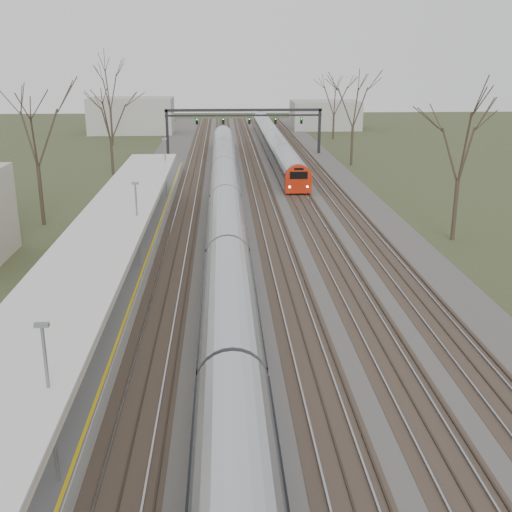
% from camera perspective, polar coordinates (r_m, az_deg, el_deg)
% --- Properties ---
extents(track_bed, '(24.00, 160.00, 0.22)m').
position_cam_1_polar(track_bed, '(58.78, -0.04, 4.78)').
color(track_bed, '#474442').
rests_on(track_bed, ground).
extents(platform, '(3.50, 69.00, 1.00)m').
position_cam_1_polar(platform, '(42.15, -11.51, -0.11)').
color(platform, '#9E9B93').
rests_on(platform, ground).
extents(canopy, '(4.10, 50.00, 3.11)m').
position_cam_1_polar(canopy, '(36.94, -12.79, 2.85)').
color(canopy, slate).
rests_on(canopy, platform).
extents(signal_gantry, '(21.00, 0.59, 6.08)m').
position_cam_1_polar(signal_gantry, '(87.68, -1.07, 12.20)').
color(signal_gantry, black).
rests_on(signal_gantry, ground).
extents(tree_west_far, '(5.50, 5.50, 11.33)m').
position_cam_1_polar(tree_west_far, '(52.48, -19.16, 11.11)').
color(tree_west_far, '#2D231C').
rests_on(tree_west_far, ground).
extents(tree_east_far, '(5.00, 5.00, 10.30)m').
position_cam_1_polar(tree_east_far, '(47.67, 17.81, 9.80)').
color(tree_east_far, '#2D231C').
rests_on(tree_east_far, ground).
extents(train_near, '(2.62, 90.21, 3.05)m').
position_cam_1_polar(train_near, '(51.68, -2.71, 4.60)').
color(train_near, '#AAADB5').
rests_on(train_near, ground).
extents(train_far, '(2.62, 60.21, 3.05)m').
position_cam_1_polar(train_far, '(90.81, 1.58, 10.20)').
color(train_far, '#AAADB5').
rests_on(train_far, ground).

